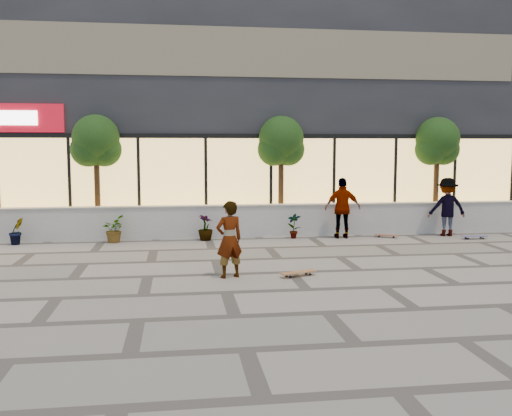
{
  "coord_description": "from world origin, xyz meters",
  "views": [
    {
      "loc": [
        -0.94,
        -11.09,
        2.89
      ],
      "look_at": [
        1.09,
        3.57,
        1.3
      ],
      "focal_mm": 40.0,
      "sensor_mm": 36.0,
      "label": 1
    }
  ],
  "objects": [
    {
      "name": "shrub_d",
      "position": [
        -0.1,
        6.45,
        0.41
      ],
      "size": [
        0.64,
        0.64,
        0.81
      ],
      "primitive_type": "imported",
      "rotation": [
        0.0,
        0.0,
        2.46
      ],
      "color": "#183711",
      "rests_on": "ground"
    },
    {
      "name": "tree_east",
      "position": [
        8.0,
        7.7,
        2.99
      ],
      "size": [
        1.6,
        1.5,
        3.92
      ],
      "color": "#442E18",
      "rests_on": "ground"
    },
    {
      "name": "ground",
      "position": [
        0.0,
        0.0,
        0.0
      ],
      "size": [
        80.0,
        80.0,
        0.0
      ],
      "primitive_type": "plane",
      "color": "gray",
      "rests_on": "ground"
    },
    {
      "name": "shrub_e",
      "position": [
        2.7,
        6.45,
        0.41
      ],
      "size": [
        0.46,
        0.35,
        0.81
      ],
      "primitive_type": "imported",
      "rotation": [
        0.0,
        0.0,
        3.28
      ],
      "color": "#183711",
      "rests_on": "ground"
    },
    {
      "name": "skateboard_right_far",
      "position": [
        8.31,
        5.53,
        0.08
      ],
      "size": [
        0.82,
        0.23,
        0.1
      ],
      "rotation": [
        0.0,
        0.0,
        -0.02
      ],
      "color": "#494783",
      "rests_on": "ground"
    },
    {
      "name": "shrub_b",
      "position": [
        -5.7,
        6.45,
        0.41
      ],
      "size": [
        0.57,
        0.57,
        0.81
      ],
      "primitive_type": "imported",
      "rotation": [
        0.0,
        0.0,
        0.82
      ],
      "color": "#183711",
      "rests_on": "ground"
    },
    {
      "name": "shrub_c",
      "position": [
        -2.9,
        6.45,
        0.41
      ],
      "size": [
        0.68,
        0.77,
        0.81
      ],
      "primitive_type": "imported",
      "rotation": [
        0.0,
        0.0,
        1.64
      ],
      "color": "#183711",
      "rests_on": "ground"
    },
    {
      "name": "skater_right_near",
      "position": [
        4.24,
        6.3,
        0.96
      ],
      "size": [
        1.17,
        0.59,
        1.92
      ],
      "primitive_type": "imported",
      "rotation": [
        0.0,
        0.0,
        3.03
      ],
      "color": "white",
      "rests_on": "ground"
    },
    {
      "name": "skateboard_right_near",
      "position": [
        5.66,
        6.2,
        0.07
      ],
      "size": [
        0.74,
        0.52,
        0.09
      ],
      "rotation": [
        0.0,
        0.0,
        -0.5
      ],
      "color": "brown",
      "rests_on": "ground"
    },
    {
      "name": "skateboard_center",
      "position": [
        1.72,
        1.2,
        0.09
      ],
      "size": [
        0.88,
        0.52,
        0.1
      ],
      "rotation": [
        0.0,
        0.0,
        0.37
      ],
      "color": "#925B30",
      "rests_on": "ground"
    },
    {
      "name": "skater_right_far",
      "position": [
        7.74,
        6.3,
        0.95
      ],
      "size": [
        1.28,
        0.8,
        1.89
      ],
      "primitive_type": "imported",
      "rotation": [
        0.0,
        0.0,
        3.06
      ],
      "color": "maroon",
      "rests_on": "ground"
    },
    {
      "name": "tree_midwest",
      "position": [
        -3.5,
        7.7,
        2.99
      ],
      "size": [
        1.6,
        1.5,
        3.92
      ],
      "color": "#442E18",
      "rests_on": "ground"
    },
    {
      "name": "planter_wall",
      "position": [
        0.0,
        7.0,
        0.52
      ],
      "size": [
        22.0,
        0.42,
        1.04
      ],
      "color": "silver",
      "rests_on": "ground"
    },
    {
      "name": "skater_center",
      "position": [
        0.17,
        1.3,
        0.86
      ],
      "size": [
        0.73,
        0.59,
        1.71
      ],
      "primitive_type": "imported",
      "rotation": [
        0.0,
        0.0,
        3.48
      ],
      "color": "silver",
      "rests_on": "ground"
    },
    {
      "name": "retail_building",
      "position": [
        -0.0,
        12.49,
        4.25
      ],
      "size": [
        24.0,
        9.17,
        8.5
      ],
      "color": "#242429",
      "rests_on": "ground"
    },
    {
      "name": "tree_mideast",
      "position": [
        2.5,
        7.7,
        2.99
      ],
      "size": [
        1.6,
        1.5,
        3.92
      ],
      "color": "#442E18",
      "rests_on": "ground"
    }
  ]
}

